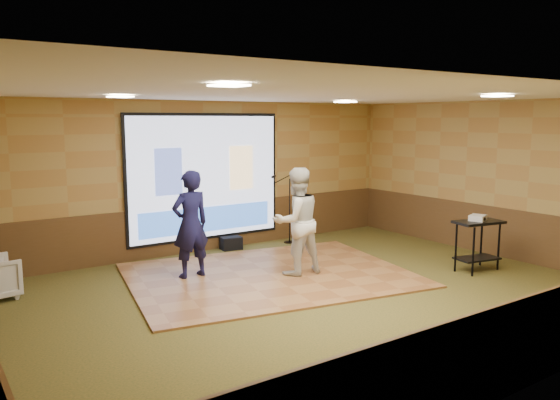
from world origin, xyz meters
TOP-DOWN VIEW (x-y plane):
  - ground at (0.00, 0.00)m, footprint 9.00×9.00m
  - room_shell at (0.00, 0.00)m, footprint 9.04×7.04m
  - wainscot_back at (0.00, 3.48)m, footprint 9.00×0.04m
  - wainscot_front at (0.00, -3.48)m, footprint 9.00×0.04m
  - wainscot_right at (4.48, 0.00)m, footprint 0.04×7.00m
  - projector_screen at (0.00, 3.44)m, footprint 3.32×0.06m
  - downlight_nw at (-2.20, 1.80)m, footprint 0.32×0.32m
  - downlight_ne at (2.20, 1.80)m, footprint 0.32×0.32m
  - downlight_sw at (-2.20, -1.50)m, footprint 0.32×0.32m
  - downlight_se at (2.20, -1.50)m, footprint 0.32×0.32m
  - dance_floor at (0.04, 1.21)m, footprint 5.17×4.30m
  - player_left at (-1.11, 1.82)m, footprint 0.67×0.46m
  - player_right at (0.45, 0.98)m, footprint 0.93×0.75m
  - av_table at (3.23, -0.58)m, footprint 0.85×0.45m
  - projector at (3.23, -0.55)m, footprint 0.36×0.33m
  - mic_stand at (1.74, 3.08)m, footprint 0.59×0.24m
  - duffel_bag at (0.45, 3.25)m, footprint 0.45×0.33m

SIDE VIEW (x-z plane):
  - ground at x=0.00m, z-range 0.00..0.00m
  - dance_floor at x=0.04m, z-range 0.00..0.03m
  - duffel_bag at x=0.45m, z-range 0.00..0.26m
  - wainscot_back at x=0.00m, z-range 0.00..0.95m
  - wainscot_front at x=0.00m, z-range 0.00..0.95m
  - wainscot_right at x=4.48m, z-range 0.00..0.95m
  - mic_stand at x=1.74m, z-range -0.26..1.24m
  - av_table at x=3.23m, z-range 0.16..1.06m
  - player_left at x=-1.11m, z-range 0.03..1.82m
  - player_right at x=0.45m, z-range 0.03..1.85m
  - projector at x=3.23m, z-range 0.89..0.99m
  - projector_screen at x=0.00m, z-range 0.21..2.73m
  - room_shell at x=0.00m, z-range 0.58..3.60m
  - downlight_nw at x=-2.20m, z-range 2.96..2.98m
  - downlight_ne at x=2.20m, z-range 2.96..2.98m
  - downlight_sw at x=-2.20m, z-range 2.96..2.98m
  - downlight_se at x=2.20m, z-range 2.96..2.98m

